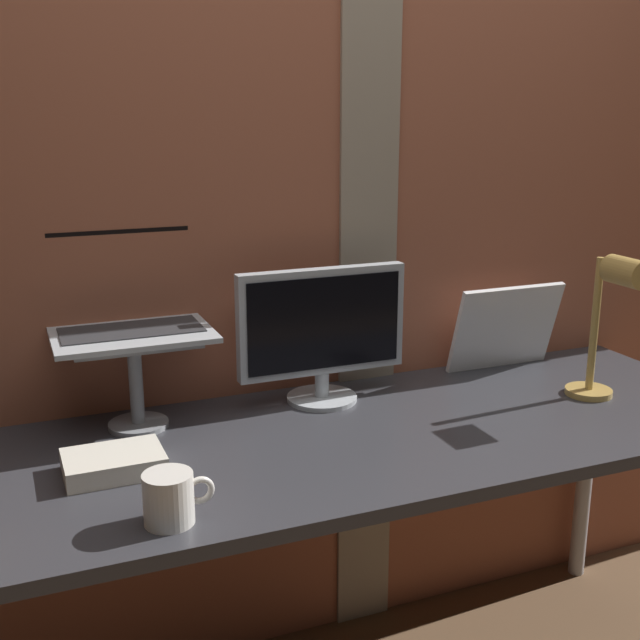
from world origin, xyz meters
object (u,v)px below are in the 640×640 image
Objects in this scene: whiteboard_panel at (505,328)px; desk_lamp at (611,312)px; coffee_mug at (170,498)px; laptop at (126,303)px; monitor at (322,328)px.

desk_lamp reaches higher than whiteboard_panel.
laptop is at bearing 87.66° from coffee_mug.
desk_lamp reaches higher than coffee_mug.
monitor is at bearing 157.28° from desk_lamp.
desk_lamp is (0.66, -0.28, 0.04)m from monitor.
desk_lamp is at bearing -74.95° from whiteboard_panel.
monitor is 1.16× the size of desk_lamp.
laptop is at bearing 178.18° from whiteboard_panel.
whiteboard_panel is (0.58, 0.04, -0.07)m from monitor.
whiteboard_panel is at bearing 105.05° from desk_lamp.
monitor is 0.58m from whiteboard_panel.
whiteboard_panel is 0.87× the size of desk_lamp.
laptop reaches higher than whiteboard_panel.
whiteboard_panel is 1.18m from coffee_mug.
laptop is 1.09× the size of whiteboard_panel.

